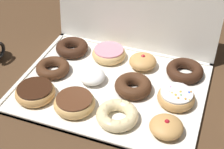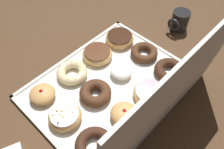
% 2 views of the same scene
% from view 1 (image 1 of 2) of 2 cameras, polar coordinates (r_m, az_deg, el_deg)
% --- Properties ---
extents(ground_plane, '(3.00, 3.00, 0.00)m').
position_cam_1_polar(ground_plane, '(1.06, -0.08, -2.33)').
color(ground_plane, '#4C331E').
extents(donut_box, '(0.57, 0.44, 0.01)m').
position_cam_1_polar(donut_box, '(1.05, -0.08, -2.11)').
color(donut_box, silver).
rests_on(donut_box, ground).
extents(chocolate_frosted_donut_0, '(0.12, 0.12, 0.04)m').
position_cam_1_polar(chocolate_frosted_donut_0, '(1.02, -12.84, -2.90)').
color(chocolate_frosted_donut_0, tan).
rests_on(chocolate_frosted_donut_0, donut_box).
extents(chocolate_frosted_donut_1, '(0.12, 0.12, 0.04)m').
position_cam_1_polar(chocolate_frosted_donut_1, '(0.97, -6.35, -4.76)').
color(chocolate_frosted_donut_1, tan).
rests_on(chocolate_frosted_donut_1, donut_box).
extents(cruller_donut_2, '(0.12, 0.12, 0.04)m').
position_cam_1_polar(cruller_donut_2, '(0.93, 0.88, -6.83)').
color(cruller_donut_2, beige).
rests_on(cruller_donut_2, donut_box).
extents(jelly_filled_donut_3, '(0.09, 0.09, 0.05)m').
position_cam_1_polar(jelly_filled_donut_3, '(0.91, 9.16, -8.68)').
color(jelly_filled_donut_3, tan).
rests_on(jelly_filled_donut_3, donut_box).
extents(chocolate_cake_ring_donut_4, '(0.11, 0.11, 0.03)m').
position_cam_1_polar(chocolate_cake_ring_donut_4, '(1.11, -10.03, 0.99)').
color(chocolate_cake_ring_donut_4, '#472816').
rests_on(chocolate_cake_ring_donut_4, donut_box).
extents(powdered_filled_donut_5, '(0.08, 0.08, 0.04)m').
position_cam_1_polar(powdered_filled_donut_5, '(1.06, -3.26, -0.16)').
color(powdered_filled_donut_5, white).
rests_on(powdered_filled_donut_5, donut_box).
extents(chocolate_cake_ring_donut_6, '(0.11, 0.11, 0.04)m').
position_cam_1_polar(chocolate_cake_ring_donut_6, '(1.02, 3.53, -2.06)').
color(chocolate_cake_ring_donut_6, '#472816').
rests_on(chocolate_cake_ring_donut_6, donut_box).
extents(sprinkle_donut_7, '(0.11, 0.11, 0.04)m').
position_cam_1_polar(sprinkle_donut_7, '(1.00, 10.77, -3.77)').
color(sprinkle_donut_7, tan).
rests_on(sprinkle_donut_7, donut_box).
extents(chocolate_cake_ring_donut_8, '(0.11, 0.11, 0.04)m').
position_cam_1_polar(chocolate_cake_ring_donut_8, '(1.20, -6.76, 4.53)').
color(chocolate_cake_ring_donut_8, '#381E11').
rests_on(chocolate_cake_ring_donut_8, donut_box).
extents(pink_frosted_donut_9, '(0.12, 0.12, 0.04)m').
position_cam_1_polar(pink_frosted_donut_9, '(1.16, -0.53, 3.61)').
color(pink_frosted_donut_9, '#E5B770').
rests_on(pink_frosted_donut_9, donut_box).
extents(jelly_filled_donut_10, '(0.09, 0.09, 0.05)m').
position_cam_1_polar(jelly_filled_donut_10, '(1.12, 5.22, 2.22)').
color(jelly_filled_donut_10, tan).
rests_on(jelly_filled_donut_10, donut_box).
extents(chocolate_cake_ring_donut_11, '(0.12, 0.12, 0.03)m').
position_cam_1_polar(chocolate_cake_ring_donut_11, '(1.11, 12.19, 0.65)').
color(chocolate_cake_ring_donut_11, '#381E11').
rests_on(chocolate_cake_ring_donut_11, donut_box).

